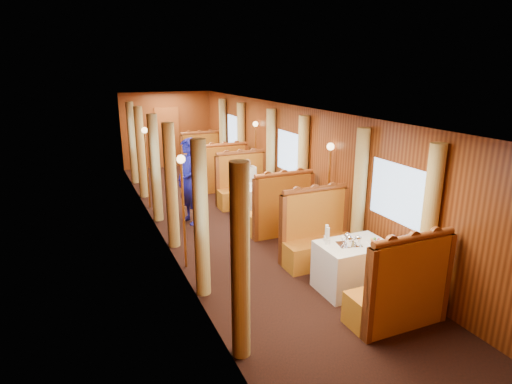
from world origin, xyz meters
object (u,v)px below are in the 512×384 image
banquette_near_aft (318,240)px  table_mid (260,202)px  table_near (353,266)px  table_far (212,169)px  fruit_plate (375,241)px  banquette_near_fwd (399,295)px  banquette_mid_aft (243,189)px  banquette_mid_fwd (280,214)px  tea_tray (349,245)px  rose_vase_far (211,151)px  teapot_right (358,242)px  teapot_left (349,243)px  steward (189,181)px  teapot_back (347,239)px  passenger (247,179)px  banquette_far_aft (202,161)px  rose_vase_mid (259,178)px  banquette_far_fwd (223,175)px

banquette_near_aft → table_mid: bearing=90.0°
table_near → table_far: (0.00, 7.00, 0.00)m
fruit_plate → banquette_near_aft: bearing=106.2°
table_near → fruit_plate: size_ratio=4.44×
banquette_near_fwd → banquette_mid_aft: (0.00, 5.53, 0.00)m
banquette_mid_fwd → fruit_plate: size_ratio=5.67×
banquette_mid_fwd → tea_tray: banquette_mid_fwd is taller
banquette_near_fwd → rose_vase_far: (-0.02, 7.98, 0.50)m
table_mid → teapot_right: bearing=-90.2°
table_mid → banquette_mid_aft: (0.00, 1.01, 0.05)m
teapot_left → steward: size_ratio=0.09×
teapot_back → tea_tray: bearing=-77.8°
tea_tray → passenger: bearing=88.6°
banquette_far_aft → rose_vase_far: bearing=-91.3°
steward → table_far: bearing=135.7°
tea_tray → banquette_near_fwd: bearing=-84.3°
table_far → teapot_back: bearing=-90.7°
rose_vase_far → teapot_left: bearing=-91.0°
rose_vase_mid → banquette_mid_fwd: bearing=-88.8°
banquette_far_aft → teapot_right: (-0.01, -8.11, 0.39)m
table_mid → banquette_far_fwd: size_ratio=0.78×
banquette_far_fwd → rose_vase_far: (-0.02, 0.98, 0.50)m
banquette_far_aft → steward: bearing=-109.8°
banquette_far_aft → tea_tray: bearing=-90.7°
table_near → banquette_near_aft: banquette_near_aft is taller
banquette_far_fwd → teapot_back: bearing=-90.9°
banquette_mid_aft → passenger: 0.43m
table_mid → rose_vase_far: rose_vase_far is taller
table_near → teapot_back: bearing=148.7°
teapot_back → fruit_plate: teapot_back is taller
teapot_left → banquette_near_aft: bearing=86.5°
banquette_near_fwd → banquette_mid_fwd: bearing=90.0°
teapot_back → rose_vase_mid: size_ratio=0.43×
teapot_back → banquette_mid_aft: bearing=110.0°
rose_vase_mid → table_far: bearing=89.6°
rose_vase_mid → teapot_back: bearing=-91.1°
teapot_right → table_mid: bearing=68.7°
teapot_back → passenger: 4.18m
table_far → rose_vase_far: rose_vase_far is taller
banquette_near_fwd → fruit_plate: size_ratio=5.67×
teapot_back → fruit_plate: 0.44m
table_mid → rose_vase_far: 3.51m
banquette_near_fwd → banquette_mid_aft: 5.53m
banquette_far_fwd → steward: 2.67m
fruit_plate → passenger: (-0.32, 4.32, -0.03)m
fruit_plate → passenger: passenger is taller
fruit_plate → rose_vase_mid: (-0.34, 3.60, 0.16)m
banquette_mid_fwd → table_mid: bearing=90.0°
banquette_far_aft → table_mid: bearing=-90.0°
banquette_near_fwd → banquette_far_fwd: size_ratio=1.00×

